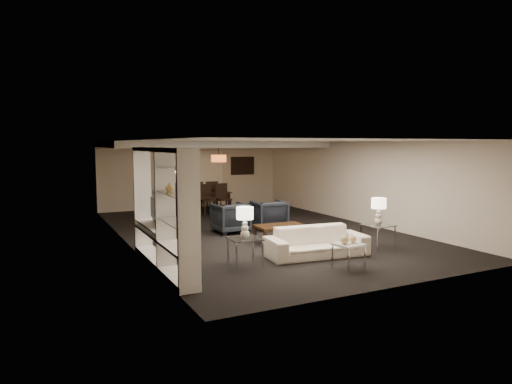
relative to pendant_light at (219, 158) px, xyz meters
The scene contains 35 objects.
floor 4.00m from the pendant_light, 94.90° to the right, with size 11.00×11.00×0.00m, color black.
ceiling 3.56m from the pendant_light, 94.90° to the right, with size 7.00×11.00×0.02m, color silver.
wall_back 2.13m from the pendant_light, 98.53° to the left, with size 7.00×0.02×2.50m, color beige.
wall_front 9.03m from the pendant_light, 91.91° to the right, with size 7.00×0.02×2.50m, color beige.
wall_left 5.21m from the pendant_light, 137.35° to the right, with size 0.02×11.00×2.50m, color beige.
wall_right 4.79m from the pendant_light, 47.56° to the right, with size 0.02×11.00×2.50m, color beige.
ceiling_soffit 0.57m from the pendant_light, behind, with size 7.00×4.00×0.20m, color silver.
curtains 2.38m from the pendant_light, 122.01° to the left, with size 1.50×0.12×2.40m, color beige.
door 2.19m from the pendant_light, 78.52° to the left, with size 0.90×0.05×2.10m, color silver.
painting 2.69m from the pendant_light, 47.44° to the left, with size 0.95×0.04×0.65m, color #142D38.
media_unit 7.13m from the pendant_light, 120.62° to the right, with size 0.38×3.40×2.35m, color white, non-canonical shape.
pendant_light is the anchor object (origin of this frame).
sofa 6.82m from the pendant_light, 93.39° to the right, with size 2.19×0.85×0.64m, color beige.
coffee_table 5.32m from the pendant_light, 94.47° to the right, with size 1.20×0.70×0.43m, color #301D0D, non-canonical shape.
armchair_left 3.78m from the pendant_light, 106.64° to the right, with size 0.87×0.89×0.81m, color black.
armchair_right 3.66m from the pendant_light, 86.43° to the right, with size 0.87×0.89×0.81m, color black.
side_table_left 7.14m from the pendant_light, 107.54° to the right, with size 0.60×0.60×0.56m, color white, non-canonical shape.
side_table_right 6.95m from the pendant_light, 78.83° to the right, with size 0.60×0.60×0.56m, color white, non-canonical shape.
table_lamp_left 7.02m from the pendant_light, 107.54° to the right, with size 0.34×0.34×0.62m, color #EAE4C6, non-canonical shape.
table_lamp_right 6.83m from the pendant_light, 78.83° to the right, with size 0.34×0.34×0.62m, color beige, non-canonical shape.
marble_table 7.91m from the pendant_light, 92.91° to the right, with size 0.50×0.50×0.50m, color white, non-canonical shape.
gold_gourd_a 7.85m from the pendant_light, 93.65° to the right, with size 0.16×0.16×0.16m, color tan.
gold_gourd_b 7.84m from the pendant_light, 92.17° to the right, with size 0.14×0.14×0.14m, color #E7B37A.
television 6.52m from the pendant_light, 123.65° to the right, with size 0.15×1.15×0.66m, color black.
vase_blue 8.23m from the pendant_light, 116.13° to the right, with size 0.17×0.17×0.18m, color #2636A5.
vase_amber 7.58m from the pendant_light, 118.47° to the right, with size 0.15×0.15×0.16m, color #B1823B.
floor_speaker 5.73m from the pendant_light, 129.01° to the right, with size 0.12×0.12×1.06m, color black.
dining_table 1.74m from the pendant_light, 127.99° to the left, with size 2.00×1.12×0.70m, color black.
chair_nl 1.75m from the pendant_light, behind, with size 0.48×0.48×1.04m, color black, non-canonical shape.
chair_nm 1.47m from the pendant_light, behind, with size 0.48×0.48×1.04m, color black, non-canonical shape.
chair_nr 1.41m from the pendant_light, 23.71° to the right, with size 0.48×0.48×1.04m, color black, non-canonical shape.
chair_fl 2.15m from the pendant_light, 130.55° to the left, with size 0.48×0.48×1.04m, color black, non-canonical shape.
chair_fm 1.92m from the pendant_light, 110.35° to the left, with size 0.48×0.48×1.04m, color black, non-canonical shape.
chair_fr 1.87m from the pendant_light, 83.52° to the left, with size 0.48×0.48×1.04m, color black, non-canonical shape.
floor_lamp 2.18m from the pendant_light, 124.06° to the left, with size 0.23×0.23×1.59m, color black, non-canonical shape.
Camera 1 is at (-5.54, -11.18, 2.41)m, focal length 32.00 mm.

